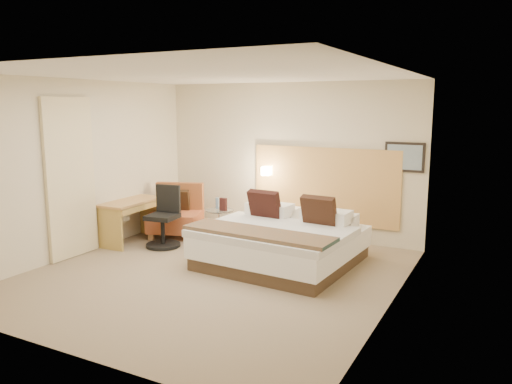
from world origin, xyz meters
The scene contains 19 objects.
floor centered at (0.00, 0.00, -0.01)m, with size 4.80×5.00×0.02m, color #837058.
ceiling centered at (0.00, 0.00, 2.71)m, with size 4.80×5.00×0.02m, color white.
wall_back centered at (0.00, 2.51, 1.35)m, with size 4.80×0.02×2.70m, color beige.
wall_front centered at (0.00, -2.51, 1.35)m, with size 4.80×0.02×2.70m, color beige.
wall_left centered at (-2.41, 0.00, 1.35)m, with size 0.02×5.00×2.70m, color beige.
wall_right centered at (2.41, 0.00, 1.35)m, with size 0.02×5.00×2.70m, color beige.
headboard_panel centered at (0.70, 2.47, 0.95)m, with size 2.60×0.04×1.30m, color tan.
art_frame centered at (2.02, 2.48, 1.50)m, with size 0.62×0.03×0.47m, color black.
art_canvas centered at (2.02, 2.46, 1.50)m, with size 0.54×0.01×0.39m, color #748BA0.
lamp_arm centered at (-0.35, 2.42, 1.15)m, with size 0.02×0.02×0.12m, color white.
lamp_shade centered at (-0.35, 2.36, 1.15)m, with size 0.15×0.15×0.15m, color #FFEDC6.
curtain centered at (-2.36, -0.25, 1.22)m, with size 0.06×0.90×2.42m, color beige.
bottle_a centered at (-0.91, 1.59, 0.65)m, with size 0.06×0.06×0.20m, color #7EA1C3.
menu_folder centered at (-0.75, 1.52, 0.66)m, with size 0.13×0.05×0.22m, color #371716.
bed centered at (0.62, 0.92, 0.33)m, with size 2.21×2.16×1.02m.
lounge_chair centered at (-1.73, 1.52, 0.37)m, with size 1.07×1.01×0.92m.
side_table centered at (-0.83, 1.53, 0.31)m, with size 0.52×0.52×0.55m.
desk centered at (-2.11, 0.81, 0.57)m, with size 0.57×1.17×0.72m.
desk_chair centered at (-1.48, 0.85, 0.41)m, with size 0.63×0.63×1.00m.
Camera 1 is at (3.56, -5.55, 2.31)m, focal length 35.00 mm.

